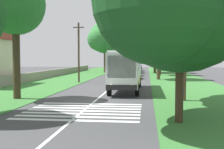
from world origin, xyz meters
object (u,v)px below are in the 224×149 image
(roadside_tree_left_1, at_px, (108,39))
(roadside_tree_left_0, at_px, (14,7))
(trailing_car_3, at_px, (138,68))
(utility_pole, at_px, (79,51))
(trailing_car_0, at_px, (133,74))
(trailing_minibus_0, at_px, (126,64))
(roadside_tree_right_4, at_px, (175,0))
(roadside_tree_right_1, at_px, (154,41))
(roadside_tree_right_3, at_px, (158,32))
(roadside_tree_left_3, at_px, (104,38))
(trailing_car_2, at_px, (137,70))
(pedestrian, at_px, (181,96))
(trailing_car_1, at_px, (135,72))
(coach_bus, at_px, (126,68))
(roadside_tree_right_0, at_px, (159,35))
(roadside_tree_left_2, at_px, (113,44))

(roadside_tree_left_1, bearing_deg, roadside_tree_left_0, 179.87)
(trailing_car_3, relative_size, utility_pole, 0.57)
(trailing_car_0, height_order, trailing_minibus_0, trailing_minibus_0)
(trailing_minibus_0, height_order, roadside_tree_right_4, roadside_tree_right_4)
(roadside_tree_right_1, height_order, roadside_tree_right_3, roadside_tree_right_1)
(roadside_tree_left_3, distance_m, roadside_tree_right_4, 48.79)
(roadside_tree_left_3, distance_m, utility_pole, 25.60)
(utility_pole, bearing_deg, roadside_tree_left_3, 1.12)
(roadside_tree_right_3, bearing_deg, trailing_car_2, 11.31)
(roadside_tree_left_0, relative_size, roadside_tree_left_3, 0.87)
(roadside_tree_right_3, height_order, roadside_tree_right_4, roadside_tree_right_4)
(pedestrian, bearing_deg, trailing_car_1, 6.79)
(trailing_car_3, distance_m, roadside_tree_left_3, 12.37)
(coach_bus, xyz_separation_m, roadside_tree_right_0, (25.65, -4.09, 5.03))
(roadside_tree_left_1, height_order, roadside_tree_right_4, roadside_tree_left_1)
(coach_bus, height_order, utility_pole, utility_pole)
(roadside_tree_left_1, relative_size, roadside_tree_right_0, 1.15)
(roadside_tree_left_3, height_order, roadside_tree_right_4, roadside_tree_left_3)
(trailing_car_1, xyz_separation_m, roadside_tree_left_3, (10.46, 6.99, 6.56))
(trailing_car_1, height_order, pedestrian, pedestrian)
(roadside_tree_left_1, distance_m, roadside_tree_right_4, 60.95)
(roadside_tree_left_3, bearing_deg, roadside_tree_right_0, -126.63)
(roadside_tree_right_4, bearing_deg, roadside_tree_left_3, 12.24)
(trailing_car_3, height_order, roadside_tree_right_0, roadside_tree_right_0)
(roadside_tree_left_3, bearing_deg, coach_bus, -168.17)
(roadside_tree_left_0, distance_m, roadside_tree_left_1, 52.91)
(trailing_car_1, distance_m, roadside_tree_left_2, 34.34)
(trailing_car_3, bearing_deg, trailing_car_0, 179.92)
(trailing_car_1, bearing_deg, roadside_tree_left_3, 33.75)
(coach_bus, bearing_deg, roadside_tree_right_3, -13.09)
(roadside_tree_right_4, bearing_deg, roadside_tree_right_3, -0.49)
(trailing_car_0, bearing_deg, roadside_tree_left_0, 161.09)
(roadside_tree_right_3, bearing_deg, trailing_car_3, 7.51)
(roadside_tree_right_3, bearing_deg, roadside_tree_left_2, 15.04)
(coach_bus, distance_m, roadside_tree_right_3, 15.98)
(trailing_car_1, distance_m, pedestrian, 34.30)
(trailing_minibus_0, relative_size, roadside_tree_left_2, 0.57)
(roadside_tree_left_1, distance_m, utility_pole, 37.84)
(trailing_car_1, height_order, roadside_tree_right_4, roadside_tree_right_4)
(trailing_car_0, relative_size, trailing_car_2, 1.00)
(roadside_tree_right_1, distance_m, roadside_tree_right_3, 19.04)
(trailing_car_3, bearing_deg, roadside_tree_right_4, -176.60)
(trailing_car_3, relative_size, pedestrian, 2.54)
(trailing_car_0, bearing_deg, trailing_minibus_0, 5.78)
(roadside_tree_left_1, height_order, roadside_tree_left_2, roadside_tree_left_1)
(coach_bus, height_order, roadside_tree_right_1, roadside_tree_right_1)
(roadside_tree_left_3, bearing_deg, trailing_minibus_0, -10.38)
(utility_pole, bearing_deg, trailing_minibus_0, -3.75)
(roadside_tree_right_3, relative_size, roadside_tree_right_4, 1.00)
(roadside_tree_left_2, bearing_deg, roadside_tree_right_4, -171.15)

